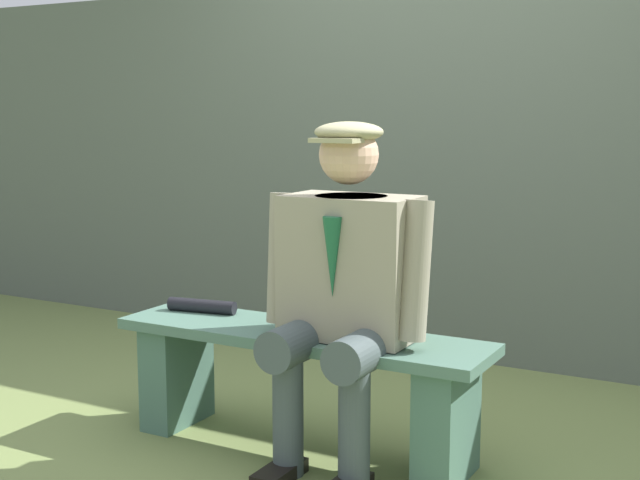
# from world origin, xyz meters

# --- Properties ---
(ground_plane) EXTENTS (30.00, 30.00, 0.00)m
(ground_plane) POSITION_xyz_m (0.00, 0.00, 0.00)
(ground_plane) COLOR olive
(bench) EXTENTS (1.47, 0.38, 0.47)m
(bench) POSITION_xyz_m (0.00, 0.00, 0.30)
(bench) COLOR #47695A
(bench) RESTS_ON ground
(seated_man) EXTENTS (0.65, 0.54, 1.25)m
(seated_man) POSITION_xyz_m (-0.21, 0.05, 0.69)
(seated_man) COLOR gray
(seated_man) RESTS_ON ground
(rolled_magazine) EXTENTS (0.30, 0.10, 0.05)m
(rolled_magazine) POSITION_xyz_m (0.50, -0.06, 0.49)
(rolled_magazine) COLOR black
(rolled_magazine) RESTS_ON bench
(stadium_wall) EXTENTS (12.00, 0.24, 1.96)m
(stadium_wall) POSITION_xyz_m (0.00, -1.56, 0.98)
(stadium_wall) COLOR #515A50
(stadium_wall) RESTS_ON ground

